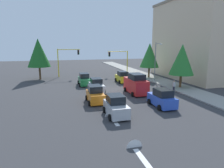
# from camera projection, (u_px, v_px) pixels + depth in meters

# --- Properties ---
(ground_plane) EXTENTS (120.00, 120.00, 0.00)m
(ground_plane) POSITION_uv_depth(u_px,v_px,m) (111.00, 89.00, 29.81)
(ground_plane) COLOR #353538
(sidewalk_kerb) EXTENTS (80.00, 4.00, 0.15)m
(sidewalk_kerb) POSITION_uv_depth(u_px,v_px,m) (158.00, 80.00, 37.23)
(sidewalk_kerb) COLOR gray
(sidewalk_kerb) RESTS_ON ground
(lane_arrow_near) EXTENTS (2.40, 1.10, 1.10)m
(lane_arrow_near) POSITION_uv_depth(u_px,v_px,m) (112.00, 118.00, 18.14)
(lane_arrow_near) COLOR silver
(lane_arrow_near) RESTS_ON ground
(lane_arrow_mid) EXTENTS (2.40, 1.10, 1.10)m
(lane_arrow_mid) POSITION_uv_depth(u_px,v_px,m) (137.00, 151.00, 12.46)
(lane_arrow_mid) COLOR silver
(lane_arrow_mid) RESTS_ON ground
(apartment_block) EXTENTS (18.94, 9.30, 15.30)m
(apartment_block) POSITION_uv_depth(u_px,v_px,m) (195.00, 39.00, 38.61)
(apartment_block) COLOR beige
(apartment_block) RESTS_ON ground
(traffic_signal_far_right) EXTENTS (0.36, 4.59, 5.76)m
(traffic_signal_far_right) POSITION_uv_depth(u_px,v_px,m) (67.00, 57.00, 40.78)
(traffic_signal_far_right) COLOR yellow
(traffic_signal_far_right) RESTS_ON ground
(traffic_signal_far_left) EXTENTS (0.36, 4.59, 5.27)m
(traffic_signal_far_left) POSITION_uv_depth(u_px,v_px,m) (119.00, 58.00, 43.77)
(traffic_signal_far_left) COLOR yellow
(traffic_signal_far_left) RESTS_ON ground
(street_lamp_curbside) EXTENTS (2.15, 0.28, 7.00)m
(street_lamp_curbside) POSITION_uv_depth(u_px,v_px,m) (156.00, 58.00, 34.74)
(street_lamp_curbside) COLOR slate
(street_lamp_curbside) RESTS_ON ground
(tree_roadside_near) EXTENTS (3.69, 3.69, 6.72)m
(tree_roadside_near) POSITION_uv_depth(u_px,v_px,m) (182.00, 60.00, 29.76)
(tree_roadside_near) COLOR brown
(tree_roadside_near) RESTS_ON ground
(tree_roadside_mid) EXTENTS (3.79, 3.79, 6.90)m
(tree_roadside_mid) POSITION_uv_depth(u_px,v_px,m) (150.00, 55.00, 39.07)
(tree_roadside_mid) COLOR brown
(tree_roadside_mid) RESTS_ON ground
(tree_opposite_side) EXTENTS (4.24, 4.24, 7.75)m
(tree_opposite_side) POSITION_uv_depth(u_px,v_px,m) (39.00, 53.00, 37.32)
(tree_opposite_side) COLOR brown
(tree_opposite_side) RESTS_ON ground
(delivery_van_red) EXTENTS (4.80, 2.22, 2.77)m
(delivery_van_red) POSITION_uv_depth(u_px,v_px,m) (136.00, 84.00, 27.02)
(delivery_van_red) COLOR red
(delivery_van_red) RESTS_ON ground
(car_yellow) EXTENTS (3.75, 1.98, 1.98)m
(car_yellow) POSITION_uv_depth(u_px,v_px,m) (122.00, 77.00, 35.19)
(car_yellow) COLOR yellow
(car_yellow) RESTS_ON ground
(car_silver) EXTENTS (3.61, 1.97, 1.98)m
(car_silver) POSITION_uv_depth(u_px,v_px,m) (116.00, 106.00, 18.62)
(car_silver) COLOR #B2B5BA
(car_silver) RESTS_ON ground
(car_green) EXTENTS (4.00, 1.97, 1.98)m
(car_green) POSITION_uv_depth(u_px,v_px,m) (84.00, 80.00, 32.68)
(car_green) COLOR #1E7238
(car_green) RESTS_ON ground
(car_blue) EXTENTS (3.79, 2.01, 1.98)m
(car_blue) POSITION_uv_depth(u_px,v_px,m) (162.00, 99.00, 21.34)
(car_blue) COLOR blue
(car_blue) RESTS_ON ground
(car_orange) EXTENTS (3.66, 1.97, 1.98)m
(car_orange) POSITION_uv_depth(u_px,v_px,m) (95.00, 95.00, 22.94)
(car_orange) COLOR orange
(car_orange) RESTS_ON ground
(car_white) EXTENTS (3.73, 1.97, 1.98)m
(car_white) POSITION_uv_depth(u_px,v_px,m) (96.00, 86.00, 27.83)
(car_white) COLOR white
(car_white) RESTS_ON ground
(pedestrian_crossing) EXTENTS (0.40, 0.24, 1.70)m
(pedestrian_crossing) POSITION_uv_depth(u_px,v_px,m) (174.00, 86.00, 27.68)
(pedestrian_crossing) COLOR #262638
(pedestrian_crossing) RESTS_ON ground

